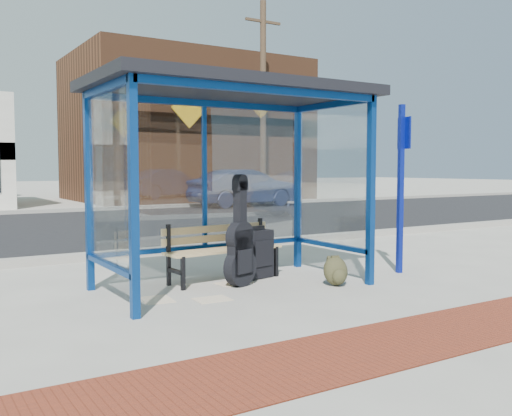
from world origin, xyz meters
TOP-DOWN VIEW (x-y plane):
  - ground at (0.00, 0.00)m, footprint 120.00×120.00m
  - brick_paver_strip at (0.00, -2.60)m, footprint 60.00×1.00m
  - curb_near at (0.00, 2.90)m, footprint 60.00×0.25m
  - street_asphalt at (0.00, 8.00)m, footprint 60.00×10.00m
  - curb_far at (0.00, 13.10)m, footprint 60.00×0.25m
  - far_sidewalk at (0.00, 15.00)m, footprint 60.00×4.00m
  - bus_shelter at (0.00, 0.07)m, footprint 3.30×1.80m
  - storefront_brown at (8.00, 18.49)m, footprint 10.00×7.08m
  - tree_right at (12.50, 22.00)m, footprint 3.60×3.60m
  - utility_pole_east at (9.00, 13.40)m, footprint 1.60×0.24m
  - bench at (0.09, 0.45)m, footprint 1.62×0.53m
  - guitar_bag at (0.10, 0.01)m, footprint 0.48×0.28m
  - suitcase at (0.55, 0.35)m, footprint 0.43×0.33m
  - backpack at (1.11, -0.58)m, footprint 0.35×0.34m
  - sign_post at (2.41, -0.37)m, footprint 0.12×0.28m
  - newspaper_a at (-1.03, -0.14)m, footprint 0.36×0.43m
  - newspaper_b at (-0.52, -0.45)m, footprint 0.39×0.32m
  - newspaper_c at (0.11, 0.19)m, footprint 0.43×0.36m
  - parked_car at (7.51, 12.34)m, footprint 4.26×1.71m
  - fire_hydrant at (10.98, 14.02)m, footprint 0.32×0.21m

SIDE VIEW (x-z plane):
  - ground at x=0.00m, z-range 0.00..0.00m
  - street_asphalt at x=0.00m, z-range 0.00..0.00m
  - newspaper_b at x=-0.52m, z-range 0.00..0.01m
  - newspaper_a at x=-1.03m, z-range 0.00..0.01m
  - newspaper_c at x=0.11m, z-range 0.00..0.01m
  - far_sidewalk at x=0.00m, z-range 0.00..0.01m
  - brick_paver_strip at x=0.00m, z-range 0.00..0.01m
  - curb_near at x=0.00m, z-range 0.00..0.12m
  - curb_far at x=0.00m, z-range 0.00..0.12m
  - backpack at x=1.11m, z-range -0.01..0.35m
  - suitcase at x=0.55m, z-range -0.03..0.65m
  - fire_hydrant at x=10.98m, z-range 0.03..0.75m
  - bench at x=0.09m, z-range 0.05..0.80m
  - guitar_bag at x=0.10m, z-range -0.17..1.10m
  - parked_car at x=7.51m, z-range 0.00..1.38m
  - sign_post at x=2.41m, z-range 0.14..2.42m
  - bus_shelter at x=0.00m, z-range 0.86..3.28m
  - storefront_brown at x=8.00m, z-range 0.00..6.40m
  - utility_pole_east at x=9.00m, z-range 0.11..8.11m
  - tree_right at x=12.50m, z-range 1.94..8.97m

